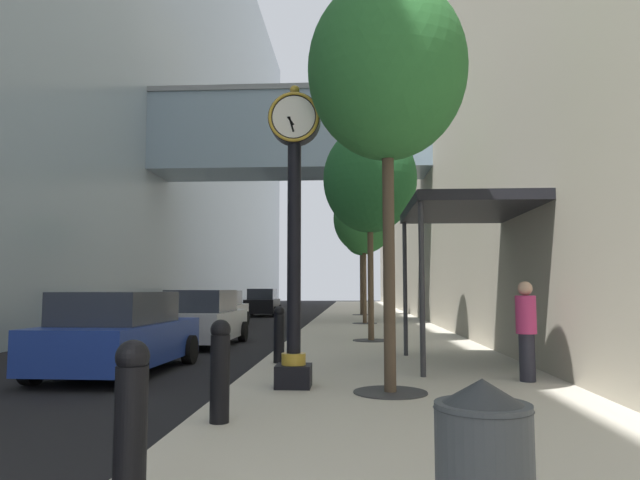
% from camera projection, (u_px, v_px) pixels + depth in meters
% --- Properties ---
extents(ground_plane, '(110.00, 110.00, 0.00)m').
position_uv_depth(ground_plane, '(313.00, 323.00, 28.10)').
color(ground_plane, black).
rests_on(ground_plane, ground).
extents(sidewalk_right, '(5.53, 80.00, 0.14)m').
position_uv_depth(sidewalk_right, '(367.00, 318.00, 30.93)').
color(sidewalk_right, beige).
rests_on(sidewalk_right, ground).
extents(building_block_left, '(22.16, 80.00, 30.28)m').
position_uv_depth(building_block_left, '(117.00, 60.00, 33.03)').
color(building_block_left, '#93A8B7').
rests_on(building_block_left, ground).
extents(building_block_right, '(9.00, 80.00, 34.33)m').
position_uv_depth(building_block_right, '(493.00, 16.00, 32.01)').
color(building_block_right, '#A89E89').
rests_on(building_block_right, ground).
extents(street_clock, '(0.84, 0.55, 4.87)m').
position_uv_depth(street_clock, '(294.00, 218.00, 9.04)').
color(street_clock, black).
rests_on(street_clock, sidewalk_right).
extents(bollard_nearest, '(0.24, 0.24, 1.18)m').
position_uv_depth(bollard_nearest, '(131.00, 422.00, 3.90)').
color(bollard_nearest, black).
rests_on(bollard_nearest, sidewalk_right).
extents(bollard_second, '(0.24, 0.24, 1.18)m').
position_uv_depth(bollard_second, '(220.00, 368.00, 6.54)').
color(bollard_second, black).
rests_on(bollard_second, sidewalk_right).
extents(bollard_fourth, '(0.24, 0.24, 1.18)m').
position_uv_depth(bollard_fourth, '(279.00, 333.00, 11.81)').
color(bollard_fourth, black).
rests_on(bollard_fourth, sidewalk_right).
extents(bollard_fifth, '(0.24, 0.24, 1.18)m').
position_uv_depth(bollard_fifth, '(292.00, 325.00, 14.44)').
color(bollard_fifth, black).
rests_on(bollard_fifth, sidewalk_right).
extents(street_tree_near, '(2.47, 2.47, 6.37)m').
position_uv_depth(street_tree_near, '(387.00, 71.00, 8.77)').
color(street_tree_near, '#333335').
rests_on(street_tree_near, sidewalk_right).
extents(street_tree_mid_near, '(2.86, 2.86, 6.53)m').
position_uv_depth(street_tree_mid_near, '(370.00, 180.00, 17.23)').
color(street_tree_mid_near, '#333335').
rests_on(street_tree_mid_near, sidewalk_right).
extents(street_tree_mid_far, '(2.80, 2.80, 6.37)m').
position_uv_depth(street_tree_mid_far, '(364.00, 219.00, 25.68)').
color(street_tree_mid_far, '#333335').
rests_on(street_tree_mid_far, sidewalk_right).
extents(street_tree_far, '(2.19, 2.19, 6.10)m').
position_uv_depth(street_tree_far, '(361.00, 235.00, 34.14)').
color(street_tree_far, '#333335').
rests_on(street_tree_far, sidewalk_right).
extents(trash_bin, '(0.53, 0.53, 1.05)m').
position_uv_depth(trash_bin, '(484.00, 476.00, 3.01)').
color(trash_bin, '#383D42').
rests_on(trash_bin, sidewalk_right).
extents(pedestrian_walking, '(0.34, 0.34, 1.67)m').
position_uv_depth(pedestrian_walking, '(526.00, 328.00, 9.46)').
color(pedestrian_walking, '#23232D').
rests_on(pedestrian_walking, sidewalk_right).
extents(storefront_awning, '(2.40, 3.60, 3.30)m').
position_uv_depth(storefront_awning, '(464.00, 211.00, 11.68)').
color(storefront_awning, black).
rests_on(storefront_awning, sidewalk_right).
extents(car_black_near, '(2.10, 4.30, 1.70)m').
position_uv_depth(car_black_near, '(263.00, 303.00, 35.20)').
color(car_black_near, black).
rests_on(car_black_near, ground).
extents(car_silver_mid, '(2.07, 4.07, 1.65)m').
position_uv_depth(car_silver_mid, '(203.00, 319.00, 16.67)').
color(car_silver_mid, '#B7BABF').
rests_on(car_silver_mid, ground).
extents(car_white_far, '(1.97, 4.24, 1.61)m').
position_uv_depth(car_white_far, '(221.00, 309.00, 24.75)').
color(car_white_far, silver).
rests_on(car_white_far, ground).
extents(car_blue_trailing, '(2.19, 4.40, 1.62)m').
position_uv_depth(car_blue_trailing, '(120.00, 334.00, 11.24)').
color(car_blue_trailing, navy).
rests_on(car_blue_trailing, ground).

